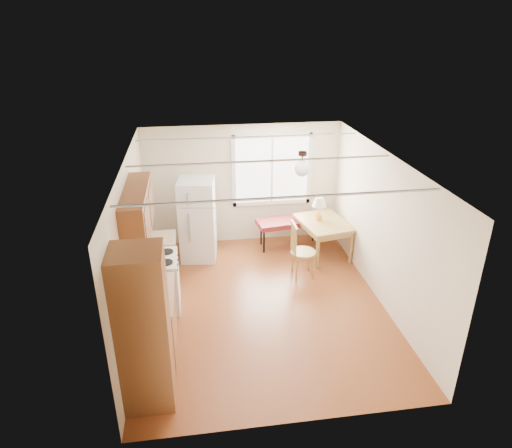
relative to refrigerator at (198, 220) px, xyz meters
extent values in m
cube|color=#602A13|center=(0.97, -1.83, -0.81)|extent=(4.60, 5.60, 0.12)
cube|color=white|center=(0.97, -1.83, 1.69)|extent=(4.60, 5.60, 0.12)
cube|color=beige|center=(0.97, 0.67, 0.44)|extent=(4.60, 0.10, 2.50)
cube|color=beige|center=(0.97, -4.33, 0.44)|extent=(4.60, 0.10, 2.50)
cube|color=beige|center=(-1.03, -1.83, 0.44)|extent=(0.10, 5.60, 2.50)
cube|color=beige|center=(2.97, -1.83, 0.44)|extent=(0.10, 5.60, 2.50)
cube|color=brown|center=(-0.73, -3.68, 0.24)|extent=(0.60, 0.60, 2.10)
cube|color=brown|center=(-0.73, -2.68, -0.38)|extent=(0.60, 1.10, 0.86)
cube|color=tan|center=(-0.72, -2.68, 0.07)|extent=(0.62, 1.14, 0.04)
cube|color=white|center=(-0.70, -1.63, -0.36)|extent=(0.65, 0.76, 0.90)
cube|color=brown|center=(-0.73, -0.88, -0.38)|extent=(0.60, 0.60, 0.86)
cube|color=brown|center=(-0.86, -1.98, 1.04)|extent=(0.33, 1.60, 0.70)
cube|color=white|center=(1.57, 0.66, 0.74)|extent=(1.50, 0.02, 1.35)
cylinder|color=#321E16|center=(1.67, -1.43, 1.65)|extent=(0.14, 0.14, 0.06)
cylinder|color=#321E16|center=(1.67, -1.43, 1.55)|extent=(0.03, 0.03, 0.16)
sphere|color=white|center=(1.67, -1.43, 1.41)|extent=(0.26, 0.26, 0.26)
cube|color=white|center=(0.00, 0.00, 0.00)|extent=(0.75, 0.75, 1.63)
cube|color=gray|center=(0.00, -0.33, 0.38)|extent=(0.67, 0.02, 0.02)
cube|color=gray|center=(-0.17, -0.35, 0.16)|extent=(0.03, 0.03, 0.98)
cube|color=maroon|center=(1.88, 0.18, -0.25)|extent=(1.40, 0.69, 0.10)
cylinder|color=black|center=(1.31, 0.00, -0.56)|extent=(0.04, 0.04, 0.52)
cylinder|color=black|center=(2.44, 0.00, -0.56)|extent=(0.04, 0.04, 0.52)
cylinder|color=black|center=(1.31, 0.37, -0.56)|extent=(0.04, 0.04, 0.52)
cylinder|color=black|center=(2.44, 0.37, -0.56)|extent=(0.04, 0.04, 0.52)
cube|color=olive|center=(2.47, -0.23, -0.13)|extent=(1.06, 1.29, 0.06)
cube|color=olive|center=(2.47, -0.23, -0.21)|extent=(0.94, 1.17, 0.10)
cylinder|color=olive|center=(2.21, -0.79, -0.49)|extent=(0.07, 0.07, 0.66)
cylinder|color=olive|center=(2.92, -0.66, -0.49)|extent=(0.07, 0.07, 0.66)
cylinder|color=olive|center=(2.02, 0.20, -0.49)|extent=(0.07, 0.07, 0.66)
cylinder|color=olive|center=(2.74, 0.34, -0.49)|extent=(0.07, 0.07, 0.66)
cylinder|color=olive|center=(1.87, -1.00, -0.34)|extent=(0.46, 0.46, 0.05)
cylinder|color=olive|center=(1.72, -1.16, -0.58)|extent=(0.04, 0.04, 0.47)
cylinder|color=olive|center=(2.04, -1.16, -0.58)|extent=(0.04, 0.04, 0.47)
cylinder|color=olive|center=(1.71, -0.85, -0.58)|extent=(0.04, 0.04, 0.47)
cylinder|color=olive|center=(2.03, -0.84, -0.58)|extent=(0.04, 0.04, 0.47)
cylinder|color=gold|center=(2.38, -0.14, -0.04)|extent=(0.13, 0.13, 0.11)
cylinder|color=gold|center=(2.38, -0.14, 0.11)|extent=(0.02, 0.02, 0.18)
cone|color=silver|center=(2.38, -0.14, 0.29)|extent=(0.28, 0.28, 0.18)
cube|color=black|center=(-0.75, -2.81, 0.12)|extent=(0.23, 0.25, 0.08)
cube|color=black|center=(-0.75, -2.89, 0.29)|extent=(0.18, 0.11, 0.26)
cylinder|color=black|center=(-0.75, -2.76, 0.22)|extent=(0.13, 0.13, 0.11)
cylinder|color=red|center=(-0.82, -2.23, 0.17)|extent=(0.13, 0.13, 0.18)
sphere|color=red|center=(-0.82, -2.23, 0.30)|extent=(0.06, 0.06, 0.06)
camera|label=1|loc=(-0.06, -8.18, 3.57)|focal=32.00mm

